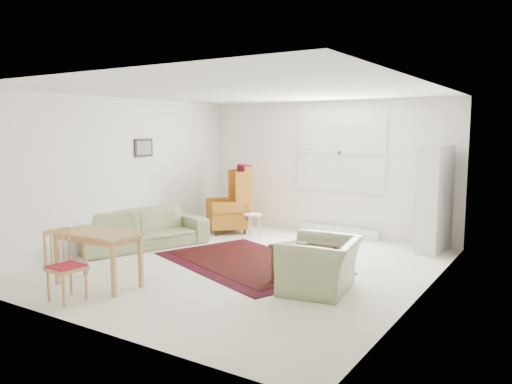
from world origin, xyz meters
The scene contains 10 objects.
room centered at (0.02, 0.21, 1.26)m, with size 5.04×5.54×2.51m.
rug centered at (-0.04, 0.15, 0.01)m, with size 2.73×1.75×0.03m, color black, non-canonical shape.
sofa centered at (-2.10, 0.04, 0.43)m, with size 2.13×0.83×0.86m, color #828A5C.
armchair centered at (1.41, -0.44, 0.39)m, with size 1.00×0.87×0.78m, color #828A5C.
wingback_chair centered at (-1.62, 1.82, 0.65)m, with size 0.75×0.80×1.30m, color #B86E1C, non-canonical shape.
coffee_table centered at (1.09, -0.32, 0.25)m, with size 0.62×0.62×0.51m, color #432914, non-canonical shape.
stool centered at (-0.97, 1.72, 0.22)m, with size 0.33×0.33×0.44m, color white, non-canonical shape.
cabinet centered at (2.10, 2.35, 0.86)m, with size 0.36×0.69×1.72m, color silver, non-canonical shape.
desk centered at (-1.05, -1.77, 0.35)m, with size 1.09×0.55×0.69m, color #AE8246, non-canonical shape.
desk_chair centered at (-0.89, -2.35, 0.41)m, with size 0.36×0.36×0.83m, color #AE8246, non-canonical shape.
Camera 1 is at (3.93, -5.87, 1.96)m, focal length 35.00 mm.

